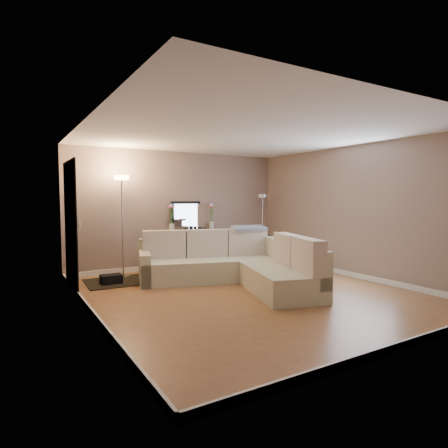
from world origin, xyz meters
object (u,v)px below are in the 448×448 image
console_table (190,248)px  sectional_sofa (235,264)px  floor_lamp_lit (122,206)px  floor_lamp_unlit (262,214)px

console_table → sectional_sofa: bearing=-88.8°
sectional_sofa → floor_lamp_lit: (-1.62, 1.59, 1.07)m
sectional_sofa → floor_lamp_unlit: bearing=41.6°
sectional_sofa → console_table: 1.84m
floor_lamp_lit → floor_lamp_unlit: size_ratio=1.21×
sectional_sofa → console_table: sectional_sofa is taller
floor_lamp_lit → console_table: bearing=8.9°
floor_lamp_lit → sectional_sofa: bearing=-44.5°
floor_lamp_unlit → console_table: bearing=173.4°
sectional_sofa → console_table: (-0.04, 1.84, 0.09)m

